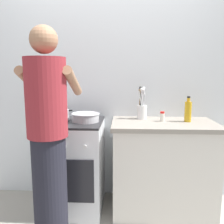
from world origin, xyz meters
The scene contains 10 objects.
ground centered at (0.00, 0.00, 0.00)m, with size 6.00×6.00×0.00m, color gray.
back_wall centered at (0.20, 0.50, 1.25)m, with size 3.20×0.10×2.50m.
countertop centered at (0.55, 0.15, 0.45)m, with size 1.00×0.60×0.90m.
stove_range centered at (-0.35, 0.15, 0.45)m, with size 0.60×0.62×0.90m.
pot centered at (-0.49, 0.20, 0.95)m, with size 0.28×0.22×0.10m.
mixing_bowl centered at (-0.21, 0.15, 0.95)m, with size 0.28×0.28×0.08m.
utensil_crock centered at (0.35, 0.31, 1.01)m, with size 0.10×0.10×0.33m.
spice_bottle centered at (0.54, 0.19, 0.95)m, with size 0.04×0.04×0.10m.
oil_bottle centered at (0.78, 0.19, 1.00)m, with size 0.07×0.07×0.25m.
person centered at (-0.40, -0.42, 0.86)m, with size 0.41×0.50×1.70m.
Camera 1 is at (0.16, -2.14, 1.37)m, focal length 38.71 mm.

